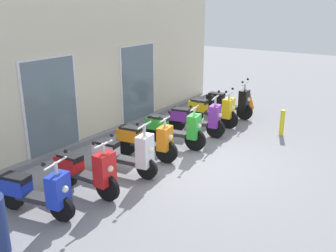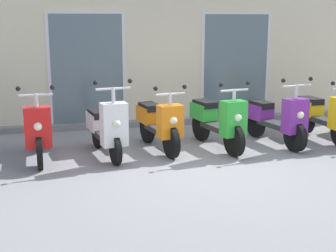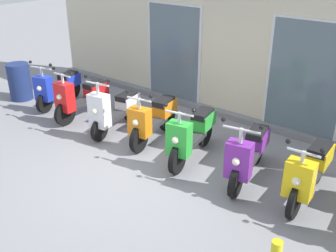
% 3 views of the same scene
% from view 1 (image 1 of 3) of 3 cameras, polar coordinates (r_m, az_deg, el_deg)
% --- Properties ---
extents(ground_plane, '(40.00, 40.00, 0.00)m').
position_cam_1_polar(ground_plane, '(8.68, 4.40, -5.33)').
color(ground_plane, gray).
extents(storefront_facade, '(10.83, 0.50, 4.02)m').
position_cam_1_polar(storefront_facade, '(10.03, -11.09, 9.25)').
color(storefront_facade, beige).
rests_on(storefront_facade, ground_plane).
extents(scooter_blue, '(0.73, 1.48, 1.17)m').
position_cam_1_polar(scooter_blue, '(6.81, -19.29, -9.23)').
color(scooter_blue, black).
rests_on(scooter_blue, ground_plane).
extents(scooter_red, '(0.54, 1.56, 1.23)m').
position_cam_1_polar(scooter_red, '(7.25, -12.18, -6.48)').
color(scooter_red, black).
rests_on(scooter_red, ground_plane).
extents(scooter_white, '(0.64, 1.53, 1.29)m').
position_cam_1_polar(scooter_white, '(7.90, -6.41, -4.07)').
color(scooter_white, black).
rests_on(scooter_white, ground_plane).
extents(scooter_orange, '(0.63, 1.58, 1.15)m').
position_cam_1_polar(scooter_orange, '(8.64, -3.37, -2.06)').
color(scooter_orange, black).
rests_on(scooter_orange, ground_plane).
extents(scooter_green, '(0.65, 1.65, 1.20)m').
position_cam_1_polar(scooter_green, '(9.32, 1.00, -0.36)').
color(scooter_green, black).
rests_on(scooter_green, ground_plane).
extents(scooter_purple, '(0.69, 1.63, 1.23)m').
position_cam_1_polar(scooter_purple, '(10.21, 4.30, 1.13)').
color(scooter_purple, black).
rests_on(scooter_purple, ground_plane).
extents(scooter_yellow, '(0.52, 1.64, 1.15)m').
position_cam_1_polar(scooter_yellow, '(11.04, 6.69, 2.48)').
color(scooter_yellow, black).
rests_on(scooter_yellow, ground_plane).
extents(scooter_black, '(0.55, 1.57, 1.25)m').
position_cam_1_polar(scooter_black, '(11.89, 9.21, 3.57)').
color(scooter_black, black).
rests_on(scooter_black, ground_plane).
extents(traffic_cone, '(0.32, 0.32, 0.52)m').
position_cam_1_polar(traffic_cone, '(13.14, 12.22, 3.78)').
color(traffic_cone, orange).
rests_on(traffic_cone, ground_plane).
extents(curb_bollard, '(0.12, 0.12, 0.70)m').
position_cam_1_polar(curb_bollard, '(10.67, 16.81, 0.50)').
color(curb_bollard, yellow).
rests_on(curb_bollard, ground_plane).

